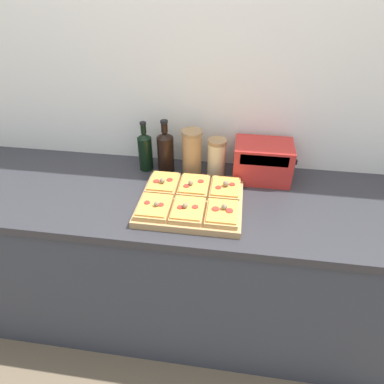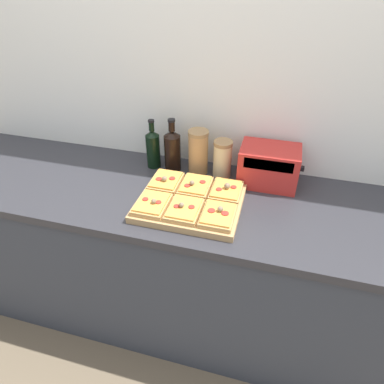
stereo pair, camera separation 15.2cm
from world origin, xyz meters
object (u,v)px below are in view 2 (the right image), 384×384
at_px(cutting_board, 190,202).
at_px(wine_bottle, 172,149).
at_px(olive_oil_bottle, 153,148).
at_px(toaster_oven, 269,166).
at_px(grain_jar_short, 222,159).
at_px(grain_jar_tall, 198,152).

relative_size(cutting_board, wine_bottle, 1.64).
bearing_deg(olive_oil_bottle, toaster_oven, -0.34).
bearing_deg(olive_oil_bottle, grain_jar_short, 0.00).
height_order(olive_oil_bottle, wine_bottle, wine_bottle).
relative_size(olive_oil_bottle, toaster_oven, 0.86).
height_order(olive_oil_bottle, grain_jar_tall, olive_oil_bottle).
relative_size(wine_bottle, grain_jar_tall, 1.19).
height_order(grain_jar_tall, toaster_oven, grain_jar_tall).
relative_size(cutting_board, grain_jar_short, 2.35).
bearing_deg(olive_oil_bottle, grain_jar_tall, 0.00).
xyz_separation_m(wine_bottle, grain_jar_short, (0.26, 0.00, -0.02)).
distance_m(wine_bottle, grain_jar_tall, 0.13).
relative_size(grain_jar_short, toaster_oven, 0.64).
bearing_deg(toaster_oven, cutting_board, -138.30).
bearing_deg(cutting_board, toaster_oven, 41.70).
relative_size(cutting_board, toaster_oven, 1.50).
height_order(cutting_board, toaster_oven, toaster_oven).
bearing_deg(toaster_oven, grain_jar_short, 179.10).
height_order(cutting_board, grain_jar_short, grain_jar_short).
height_order(cutting_board, wine_bottle, wine_bottle).
distance_m(wine_bottle, toaster_oven, 0.48).
bearing_deg(wine_bottle, grain_jar_tall, 0.00).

